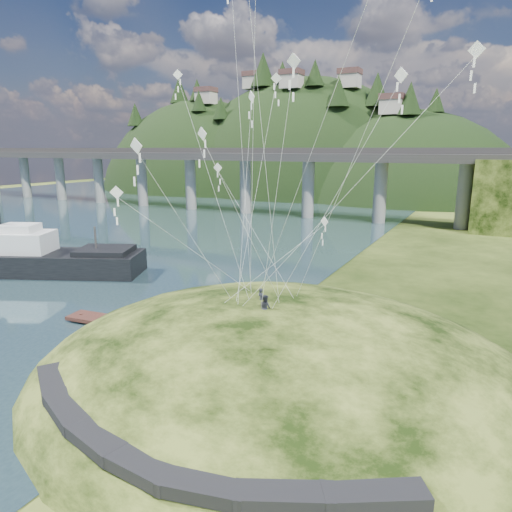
% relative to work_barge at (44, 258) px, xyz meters
% --- Properties ---
extents(ground, '(320.00, 320.00, 0.00)m').
position_rel_work_barge_xyz_m(ground, '(28.16, -12.24, -1.98)').
color(ground, black).
rests_on(ground, ground).
extents(grass_hill, '(36.00, 32.00, 13.00)m').
position_rel_work_barge_xyz_m(grass_hill, '(36.16, -10.24, -3.48)').
color(grass_hill, black).
rests_on(grass_hill, ground).
extents(footpath, '(22.29, 5.84, 0.83)m').
position_rel_work_barge_xyz_m(footpath, '(35.62, -21.98, 0.11)').
color(footpath, black).
rests_on(footpath, ground).
extents(bridge, '(160.00, 11.00, 15.00)m').
position_rel_work_barge_xyz_m(bridge, '(1.70, 57.83, 7.72)').
color(bridge, '#2D2B2B').
rests_on(bridge, ground).
extents(far_ridge, '(153.00, 70.00, 94.50)m').
position_rel_work_barge_xyz_m(far_ridge, '(-15.42, 109.94, -9.42)').
color(far_ridge, black).
rests_on(far_ridge, ground).
extents(work_barge, '(23.14, 14.77, 7.90)m').
position_rel_work_barge_xyz_m(work_barge, '(0.00, 0.00, 0.00)').
color(work_barge, black).
rests_on(work_barge, ground).
extents(wooden_dock, '(12.70, 3.37, 0.90)m').
position_rel_work_barge_xyz_m(wooden_dock, '(21.54, -8.54, -1.58)').
color(wooden_dock, '#371B16').
rests_on(wooden_dock, ground).
extents(kite_flyers, '(1.87, 2.17, 1.72)m').
position_rel_work_barge_xyz_m(kite_flyers, '(35.09, -10.71, 3.83)').
color(kite_flyers, '#242731').
rests_on(kite_flyers, ground).
extents(kite_swarm, '(20.18, 15.16, 19.24)m').
position_rel_work_barge_xyz_m(kite_swarm, '(35.79, -10.92, 16.79)').
color(kite_swarm, white).
rests_on(kite_swarm, ground).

